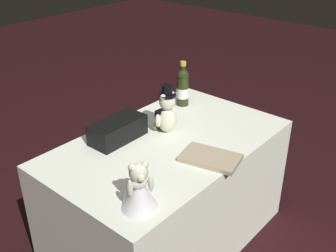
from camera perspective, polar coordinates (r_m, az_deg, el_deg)
ground_plane at (r=2.76m, az=0.00°, el=-15.28°), size 12.00×12.00×0.00m
reception_table at (r=2.53m, az=0.00°, el=-9.28°), size 1.41×0.85×0.72m
teddy_bear_groom at (r=2.39m, az=-0.24°, el=1.76°), size 0.16×0.14×0.29m
teddy_bear_bride at (r=1.80m, az=-4.20°, el=-8.52°), size 0.20×0.22×0.23m
champagne_bottle at (r=2.73m, az=2.06°, el=5.51°), size 0.08×0.08×0.31m
signing_pen at (r=2.02m, az=-3.60°, el=-7.37°), size 0.01×0.16×0.01m
gift_case_black at (r=2.34m, az=-7.04°, el=-0.55°), size 0.33×0.17×0.12m
guestbook at (r=2.17m, az=6.02°, el=-4.40°), size 0.26×0.34×0.02m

